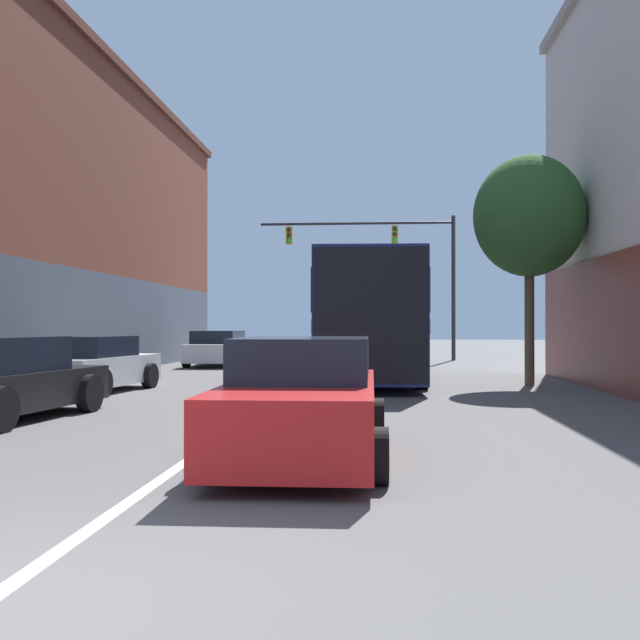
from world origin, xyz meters
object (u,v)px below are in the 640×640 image
object	(u,v)px
bus	(365,315)
parked_car_left_near	(92,365)
traffic_signal_gantry	(394,255)
street_tree_near	(529,217)
parked_car_left_mid	(219,349)
hatchback_foreground	(303,400)

from	to	relation	value
bus	parked_car_left_near	distance (m)	8.14
parked_car_left_near	traffic_signal_gantry	distance (m)	18.84
bus	street_tree_near	size ratio (longest dim) A/B	1.98
parked_car_left_mid	street_tree_near	xyz separation A→B (m)	(10.09, -8.79, 3.73)
hatchback_foreground	bus	bearing A→B (deg)	-2.69
bus	hatchback_foreground	world-z (taller)	bus
bus	traffic_signal_gantry	bearing A→B (deg)	-7.37
parked_car_left_near	traffic_signal_gantry	xyz separation A→B (m)	(7.35, 16.85, 4.11)
parked_car_left_mid	traffic_signal_gantry	world-z (taller)	traffic_signal_gantry
bus	street_tree_near	distance (m)	5.46
hatchback_foreground	parked_car_left_mid	world-z (taller)	hatchback_foreground
hatchback_foreground	traffic_signal_gantry	distance (m)	25.38
hatchback_foreground	parked_car_left_near	xyz separation A→B (m)	(-5.79, 8.16, -0.04)
bus	hatchback_foreground	distance (m)	13.25
bus	parked_car_left_mid	xyz separation A→B (m)	(-5.79, 6.56, -1.21)
bus	street_tree_near	bearing A→B (deg)	-119.51
traffic_signal_gantry	hatchback_foreground	bearing A→B (deg)	-93.57
parked_car_left_mid	traffic_signal_gantry	size ratio (longest dim) A/B	0.53
traffic_signal_gantry	parked_car_left_near	bearing A→B (deg)	-113.57
traffic_signal_gantry	street_tree_near	bearing A→B (deg)	-77.08
hatchback_foreground	traffic_signal_gantry	world-z (taller)	traffic_signal_gantry
parked_car_left_near	parked_car_left_mid	bearing A→B (deg)	3.81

